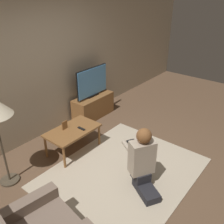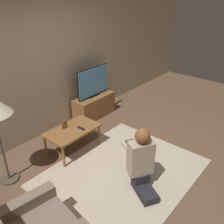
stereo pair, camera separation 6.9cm
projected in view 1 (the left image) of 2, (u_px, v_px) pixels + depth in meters
name	position (u px, v px, depth m)	size (l,w,h in m)	color
ground_plane	(123.00, 173.00, 3.90)	(10.00, 10.00, 0.00)	brown
wall_back	(37.00, 69.00, 4.38)	(10.00, 0.06, 2.60)	tan
rug	(123.00, 172.00, 3.90)	(2.38, 1.91, 0.02)	#BCAD93
tv_stand	(93.00, 106.00, 5.46)	(0.96, 0.38, 0.48)	brown
tv	(92.00, 82.00, 5.20)	(0.86, 0.08, 0.63)	black
coffee_table	(73.00, 132.00, 4.24)	(0.91, 0.54, 0.44)	brown
person_kneeling	(142.00, 159.00, 3.42)	(0.62, 0.82, 0.96)	#232328
picture_frame	(65.00, 125.00, 4.20)	(0.11, 0.01, 0.15)	brown
remote	(81.00, 129.00, 4.23)	(0.04, 0.15, 0.02)	black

